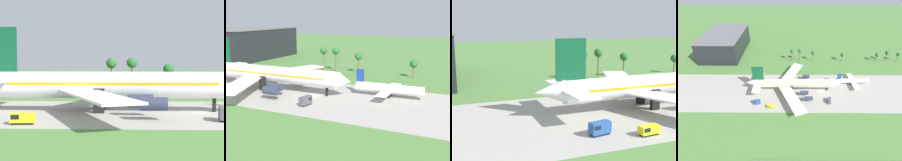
{
  "view_description": "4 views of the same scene",
  "coord_description": "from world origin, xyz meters",
  "views": [
    {
      "loc": [
        -15.44,
        -91.52,
        12.63
      ],
      "look_at": [
        -19.25,
        1.4,
        7.13
      ],
      "focal_mm": 65.0,
      "sensor_mm": 36.0,
      "label": 1
    },
    {
      "loc": [
        54.95,
        -94.79,
        29.18
      ],
      "look_at": [
        8.6,
        1.4,
        6.13
      ],
      "focal_mm": 50.0,
      "sensor_mm": 36.0,
      "label": 2
    },
    {
      "loc": [
        -74.34,
        -69.05,
        23.63
      ],
      "look_at": [
        -47.1,
        1.4,
        9.16
      ],
      "focal_mm": 50.0,
      "sensor_mm": 36.0,
      "label": 3
    },
    {
      "loc": [
        -22.17,
        -100.5,
        78.47
      ],
      "look_at": [
        -22.98,
        5.0,
        6.0
      ],
      "focal_mm": 28.0,
      "sensor_mm": 36.0,
      "label": 4
    }
  ],
  "objects": [
    {
      "name": "baggage_tug",
      "position": [
        3.35,
        -11.83,
        1.57
      ],
      "size": [
        2.62,
        4.78,
        2.95
      ],
      "color": "black",
      "rests_on": "ground_plane"
    },
    {
      "name": "palm_tree_row",
      "position": [
        26.56,
        46.45,
        8.2
      ],
      "size": [
        101.7,
        3.6,
        12.38
      ],
      "color": "brown",
      "rests_on": "ground_plane"
    },
    {
      "name": "taxiway_strip",
      "position": [
        0.0,
        0.0,
        0.01
      ],
      "size": [
        320.0,
        44.0,
        0.02
      ],
      "color": "#A8A399",
      "rests_on": "ground_plane"
    },
    {
      "name": "ground_plane",
      "position": [
        0.0,
        0.0,
        0.0
      ],
      "size": [
        600.0,
        600.0,
        0.0
      ],
      "primitive_type": "plane",
      "color": "#517F3D"
    },
    {
      "name": "terminal_building",
      "position": [
        -89.03,
        67.11,
        9.94
      ],
      "size": [
        36.72,
        61.2,
        19.84
      ],
      "color": "black",
      "rests_on": "ground_plane"
    },
    {
      "name": "jet_airliner",
      "position": [
        -20.58,
        1.4,
        6.05
      ],
      "size": [
        68.15,
        62.29,
        19.49
      ],
      "color": "white",
      "rests_on": "ground_plane"
    },
    {
      "name": "regional_aircraft",
      "position": [
        24.71,
        9.37,
        3.1
      ],
      "size": [
        24.57,
        21.92,
        9.42
      ],
      "color": "white",
      "rests_on": "ground_plane"
    }
  ]
}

